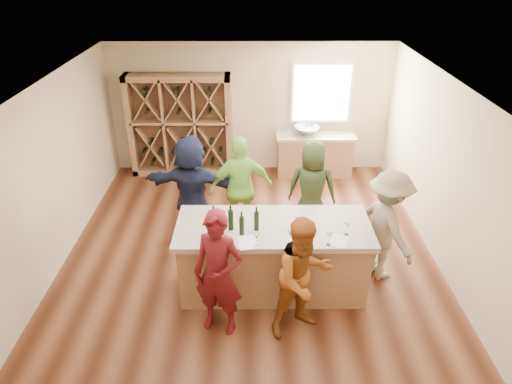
{
  "coord_description": "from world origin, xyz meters",
  "views": [
    {
      "loc": [
        0.07,
        -5.97,
        4.51
      ],
      "look_at": [
        0.1,
        0.2,
        1.15
      ],
      "focal_mm": 32.0,
      "sensor_mm": 36.0,
      "label": 1
    }
  ],
  "objects_px": {
    "wine_rack": "(180,126)",
    "wine_bottle_a": "(214,221)",
    "wine_bottle_c": "(231,220)",
    "person_near_left": "(218,274)",
    "person_far_left": "(192,188)",
    "person_far_mid": "(241,188)",
    "person_near_right": "(303,277)",
    "sink": "(307,130)",
    "wine_bottle_b": "(219,225)",
    "wine_bottle_d": "(242,226)",
    "wine_bottle_e": "(257,221)",
    "person_server": "(387,226)",
    "tasting_counter_base": "(273,259)",
    "person_far_right": "(312,189)"
  },
  "relations": [
    {
      "from": "wine_rack",
      "to": "wine_bottle_a",
      "type": "height_order",
      "value": "wine_rack"
    },
    {
      "from": "wine_bottle_c",
      "to": "person_near_left",
      "type": "bearing_deg",
      "value": -100.33
    },
    {
      "from": "person_near_left",
      "to": "person_far_left",
      "type": "xyz_separation_m",
      "value": [
        -0.59,
        2.25,
        0.03
      ]
    },
    {
      "from": "wine_rack",
      "to": "person_far_left",
      "type": "xyz_separation_m",
      "value": [
        0.53,
        -2.48,
        -0.18
      ]
    },
    {
      "from": "person_near_left",
      "to": "person_far_mid",
      "type": "height_order",
      "value": "person_far_mid"
    },
    {
      "from": "wine_rack",
      "to": "wine_bottle_c",
      "type": "bearing_deg",
      "value": -72.62
    },
    {
      "from": "person_far_mid",
      "to": "person_near_right",
      "type": "bearing_deg",
      "value": 99.49
    },
    {
      "from": "wine_bottle_c",
      "to": "wine_rack",
      "type": "bearing_deg",
      "value": 107.38
    },
    {
      "from": "sink",
      "to": "wine_bottle_a",
      "type": "height_order",
      "value": "wine_bottle_a"
    },
    {
      "from": "wine_rack",
      "to": "wine_bottle_b",
      "type": "bearing_deg",
      "value": -75.14
    },
    {
      "from": "wine_bottle_b",
      "to": "wine_bottle_d",
      "type": "bearing_deg",
      "value": -0.09
    },
    {
      "from": "person_near_left",
      "to": "person_near_right",
      "type": "xyz_separation_m",
      "value": [
        1.06,
        -0.02,
        -0.04
      ]
    },
    {
      "from": "sink",
      "to": "person_far_mid",
      "type": "xyz_separation_m",
      "value": [
        -1.35,
        -2.45,
        -0.09
      ]
    },
    {
      "from": "wine_bottle_e",
      "to": "person_server",
      "type": "distance_m",
      "value": 1.99
    },
    {
      "from": "wine_rack",
      "to": "person_near_left",
      "type": "relative_size",
      "value": 1.24
    },
    {
      "from": "sink",
      "to": "person_near_right",
      "type": "bearing_deg",
      "value": -96.28
    },
    {
      "from": "tasting_counter_base",
      "to": "wine_bottle_b",
      "type": "xyz_separation_m",
      "value": [
        -0.74,
        -0.22,
        0.73
      ]
    },
    {
      "from": "wine_bottle_a",
      "to": "wine_bottle_d",
      "type": "distance_m",
      "value": 0.39
    },
    {
      "from": "wine_bottle_a",
      "to": "person_far_mid",
      "type": "relative_size",
      "value": 0.16
    },
    {
      "from": "person_near_right",
      "to": "wine_bottle_c",
      "type": "bearing_deg",
      "value": 115.69
    },
    {
      "from": "sink",
      "to": "person_far_mid",
      "type": "relative_size",
      "value": 0.29
    },
    {
      "from": "wine_bottle_a",
      "to": "person_far_right",
      "type": "xyz_separation_m",
      "value": [
        1.53,
        1.61,
        -0.38
      ]
    },
    {
      "from": "wine_bottle_d",
      "to": "person_near_right",
      "type": "xyz_separation_m",
      "value": [
        0.78,
        -0.61,
        -0.37
      ]
    },
    {
      "from": "wine_bottle_a",
      "to": "person_near_left",
      "type": "xyz_separation_m",
      "value": [
        0.09,
        -0.71,
        -0.34
      ]
    },
    {
      "from": "wine_bottle_c",
      "to": "person_server",
      "type": "distance_m",
      "value": 2.32
    },
    {
      "from": "wine_bottle_b",
      "to": "person_near_right",
      "type": "distance_m",
      "value": 1.31
    },
    {
      "from": "tasting_counter_base",
      "to": "person_near_left",
      "type": "distance_m",
      "value": 1.16
    },
    {
      "from": "wine_bottle_a",
      "to": "person_far_left",
      "type": "height_order",
      "value": "person_far_left"
    },
    {
      "from": "tasting_counter_base",
      "to": "wine_bottle_b",
      "type": "height_order",
      "value": "wine_bottle_b"
    },
    {
      "from": "sink",
      "to": "wine_bottle_b",
      "type": "height_order",
      "value": "wine_bottle_b"
    },
    {
      "from": "wine_bottle_b",
      "to": "person_far_mid",
      "type": "relative_size",
      "value": 0.16
    },
    {
      "from": "wine_rack",
      "to": "person_far_mid",
      "type": "height_order",
      "value": "wine_rack"
    },
    {
      "from": "person_near_right",
      "to": "person_far_mid",
      "type": "distance_m",
      "value": 2.38
    },
    {
      "from": "person_far_left",
      "to": "person_far_right",
      "type": "bearing_deg",
      "value": -171.25
    },
    {
      "from": "wine_rack",
      "to": "wine_bottle_a",
      "type": "bearing_deg",
      "value": -75.69
    },
    {
      "from": "wine_bottle_a",
      "to": "person_server",
      "type": "xyz_separation_m",
      "value": [
        2.49,
        0.41,
        -0.35
      ]
    },
    {
      "from": "wine_bottle_d",
      "to": "person_near_left",
      "type": "relative_size",
      "value": 0.15
    },
    {
      "from": "sink",
      "to": "person_far_mid",
      "type": "distance_m",
      "value": 2.8
    },
    {
      "from": "sink",
      "to": "wine_bottle_e",
      "type": "bearing_deg",
      "value": -105.54
    },
    {
      "from": "tasting_counter_base",
      "to": "person_near_left",
      "type": "xyz_separation_m",
      "value": [
        -0.72,
        -0.82,
        0.39
      ]
    },
    {
      "from": "person_server",
      "to": "person_near_left",
      "type": "bearing_deg",
      "value": 93.58
    },
    {
      "from": "wine_bottle_e",
      "to": "wine_bottle_b",
      "type": "bearing_deg",
      "value": -167.09
    },
    {
      "from": "wine_rack",
      "to": "person_near_right",
      "type": "xyz_separation_m",
      "value": [
        2.19,
        -4.75,
        -0.26
      ]
    },
    {
      "from": "person_near_right",
      "to": "person_far_mid",
      "type": "height_order",
      "value": "person_far_mid"
    },
    {
      "from": "person_far_right",
      "to": "person_far_left",
      "type": "xyz_separation_m",
      "value": [
        -2.03,
        -0.07,
        0.07
      ]
    },
    {
      "from": "wine_bottle_d",
      "to": "wine_bottle_e",
      "type": "xyz_separation_m",
      "value": [
        0.2,
        0.12,
        0.0
      ]
    },
    {
      "from": "person_far_left",
      "to": "person_server",
      "type": "bearing_deg",
      "value": 166.09
    },
    {
      "from": "person_far_right",
      "to": "wine_bottle_e",
      "type": "bearing_deg",
      "value": 71.88
    },
    {
      "from": "person_near_right",
      "to": "person_server",
      "type": "distance_m",
      "value": 1.75
    },
    {
      "from": "wine_bottle_d",
      "to": "person_far_right",
      "type": "bearing_deg",
      "value": 56.2
    }
  ]
}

